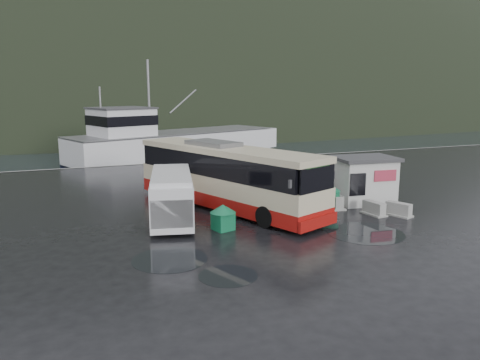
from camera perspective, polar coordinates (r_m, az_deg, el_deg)
name	(u,v)px	position (r m, az deg, el deg)	size (l,w,h in m)	color
ground	(219,219)	(25.04, -2.63, -4.75)	(160.00, 160.00, 0.00)	black
harbor_water	(86,115)	(133.23, -18.22, 7.55)	(300.00, 180.00, 0.02)	black
quay_edge	(149,164)	(44.05, -11.06, 1.93)	(160.00, 0.60, 1.50)	#999993
headland	(89,102)	(273.49, -17.92, 9.07)	(780.00, 540.00, 570.00)	black
coach_bus	(226,207)	(27.48, -1.71, -3.32)	(3.33, 13.51, 3.83)	beige
white_van	(172,221)	(24.91, -8.24, -4.94)	(2.15, 6.24, 2.61)	silver
waste_bin_left	(223,230)	(23.14, -2.08, -6.08)	(0.92, 0.92, 1.28)	#126840
waste_bin_right	(326,209)	(27.46, 10.39, -3.50)	(1.14, 1.14, 1.60)	#126840
dome_tent	(303,217)	(25.53, 7.64, -4.53)	(2.24, 3.13, 1.23)	#30311D
ticket_kiosk	(363,202)	(29.52, 14.73, -2.67)	(3.61, 2.73, 2.82)	silver
jersey_barrier_a	(374,215)	(26.87, 15.97, -4.08)	(0.73, 1.46, 0.73)	#999993
jersey_barrier_b	(334,208)	(27.86, 11.41, -3.33)	(0.81, 1.62, 0.81)	#999993
jersey_barrier_c	(398,216)	(27.05, 18.72, -4.14)	(0.73, 1.47, 0.73)	#999993
fishing_trawler	(176,151)	(53.18, -7.78, 3.57)	(28.42, 6.21, 11.37)	silver
puddles	(274,232)	(22.85, 4.22, -6.31)	(12.96, 14.40, 0.01)	black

